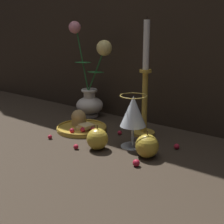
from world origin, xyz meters
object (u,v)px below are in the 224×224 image
at_px(plate_with_pastries, 81,125).
at_px(wine_glass, 133,113).
at_px(candlestick, 145,93).
at_px(vase, 90,90).
at_px(apple_beside_vase, 147,146).
at_px(apple_near_glass, 97,139).

distance_m(plate_with_pastries, wine_glass, 0.26).
relative_size(wine_glass, candlestick, 0.42).
bearing_deg(plate_with_pastries, vase, 119.11).
bearing_deg(vase, candlestick, -10.69).
xyz_separation_m(plate_with_pastries, candlestick, (0.21, 0.09, 0.13)).
height_order(vase, candlestick, candlestick).
relative_size(apple_beside_vase, apple_near_glass, 1.02).
xyz_separation_m(vase, candlestick, (0.29, -0.06, 0.04)).
distance_m(wine_glass, apple_beside_vase, 0.12).
height_order(wine_glass, apple_near_glass, wine_glass).
bearing_deg(vase, plate_with_pastries, -60.89).
bearing_deg(candlestick, wine_glass, -75.08).
distance_m(apple_beside_vase, apple_near_glass, 0.16).
bearing_deg(candlestick, apple_beside_vase, -55.49).
bearing_deg(apple_beside_vase, plate_with_pastries, 168.40).
xyz_separation_m(wine_glass, candlestick, (-0.03, 0.12, 0.04)).
bearing_deg(plate_with_pastries, apple_near_glass, -32.46).
relative_size(plate_with_pastries, apple_beside_vase, 2.25).
height_order(candlestick, apple_near_glass, candlestick).
bearing_deg(apple_beside_vase, wine_glass, 151.35).
xyz_separation_m(plate_with_pastries, apple_near_glass, (0.17, -0.11, 0.02)).
height_order(vase, wine_glass, vase).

